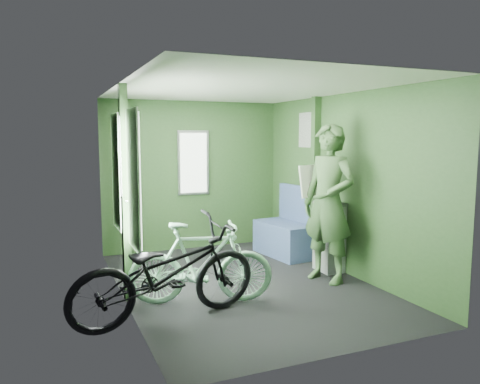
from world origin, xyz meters
The scene contains 6 objects.
room centered at (-0.04, 0.04, 1.44)m, with size 4.00×4.02×2.31m.
bicycle_black centered at (-1.12, -0.80, 0.00)m, with size 0.65×1.87×0.98m, color black.
bicycle_mint centered at (-0.69, -0.48, 0.00)m, with size 0.43×1.51×0.91m, color #99D5B4.
passenger centered at (1.00, -0.28, 0.96)m, with size 0.67×0.81×1.91m.
waste_box centered at (1.26, 0.08, 0.46)m, with size 0.27×0.38×0.91m, color gray.
bench_seat centered at (1.15, 1.02, 0.30)m, with size 0.66×1.03×1.03m.
Camera 1 is at (-2.14, -5.00, 1.76)m, focal length 35.00 mm.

